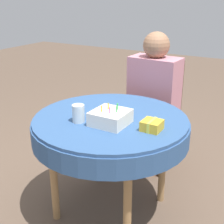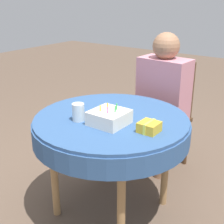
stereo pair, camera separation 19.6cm
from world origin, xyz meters
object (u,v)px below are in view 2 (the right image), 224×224
(gift_box, at_px, (149,127))
(drinking_glass, at_px, (78,112))
(birthday_cake, at_px, (109,117))
(person, at_px, (162,90))
(chair, at_px, (166,111))

(gift_box, bearing_deg, drinking_glass, -165.67)
(birthday_cake, bearing_deg, person, 94.81)
(chair, bearing_deg, birthday_cake, -82.71)
(chair, relative_size, person, 0.79)
(person, height_order, gift_box, person)
(chair, xyz_separation_m, person, (-0.01, -0.09, 0.22))
(chair, distance_m, person, 0.23)
(person, relative_size, birthday_cake, 5.61)
(chair, bearing_deg, person, -90.00)
(drinking_glass, bearing_deg, person, 82.37)
(person, bearing_deg, birthday_cake, -81.92)
(birthday_cake, relative_size, drinking_glass, 1.90)
(drinking_glass, bearing_deg, chair, 82.77)
(chair, xyz_separation_m, birthday_cake, (0.06, -0.92, 0.26))
(chair, distance_m, birthday_cake, 0.96)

